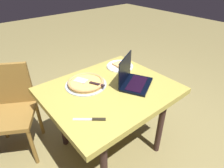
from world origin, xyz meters
name	(u,v)px	position (x,y,z in m)	size (l,w,h in m)	color
ground_plane	(110,146)	(0.00, 0.00, 0.00)	(12.00, 12.00, 0.00)	olive
dining_table	(110,96)	(0.00, 0.00, 0.63)	(1.04, 0.87, 0.71)	#A79842
laptop	(133,79)	(0.19, -0.08, 0.77)	(0.36, 0.33, 0.25)	black
pizza_plate	(120,66)	(0.33, 0.23, 0.73)	(0.26, 0.26, 0.04)	white
pizza_tray	(86,83)	(-0.12, 0.17, 0.73)	(0.35, 0.35, 0.04)	#949FA5
table_knife	(93,119)	(-0.33, -0.22, 0.72)	(0.18, 0.16, 0.01)	#C1B7BE
chair_near	(10,106)	(-0.67, 0.62, 0.49)	(0.57, 0.57, 0.86)	brown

